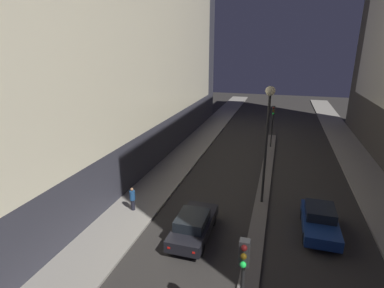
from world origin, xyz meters
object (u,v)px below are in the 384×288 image
pedestrian_on_left_sidewalk (132,198)px  street_lamp (268,120)px  car_right_lane (320,221)px  traffic_light_near (243,272)px  car_left_lane (193,225)px  traffic_light_mid (273,117)px

pedestrian_on_left_sidewalk → street_lamp: bearing=23.8°
car_right_lane → street_lamp: bearing=143.9°
traffic_light_near → car_left_lane: size_ratio=0.97×
street_lamp → car_right_lane: size_ratio=1.85×
traffic_light_near → car_left_lane: 7.22m
street_lamp → car_right_lane: (3.34, -2.44, -5.02)m
traffic_light_near → car_left_lane: traffic_light_near is taller
traffic_light_near → pedestrian_on_left_sidewalk: traffic_light_near is taller
traffic_light_near → street_lamp: 11.05m
car_left_lane → car_right_lane: bearing=20.3°
traffic_light_mid → traffic_light_near: bearing=-90.0°
traffic_light_mid → pedestrian_on_left_sidewalk: traffic_light_mid is taller
street_lamp → pedestrian_on_left_sidewalk: size_ratio=5.04×
traffic_light_mid → pedestrian_on_left_sidewalk: bearing=-116.3°
street_lamp → car_left_lane: bearing=-124.3°
pedestrian_on_left_sidewalk → car_left_lane: bearing=-18.2°
traffic_light_mid → car_right_lane: 15.41m
traffic_light_near → street_lamp: bearing=90.0°
car_left_lane → car_right_lane: (6.69, 2.47, -0.01)m
traffic_light_near → car_right_lane: (3.34, 8.33, -2.57)m
car_left_lane → car_right_lane: size_ratio=1.06×
traffic_light_near → car_right_lane: 9.34m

